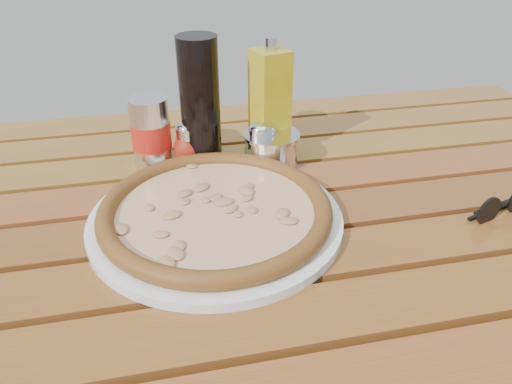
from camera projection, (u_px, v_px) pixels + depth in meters
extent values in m
cube|color=#3B1F0D|center=(453.00, 233.00, 1.38)|extent=(0.06, 0.06, 0.70)
cube|color=#3B1F0D|center=(259.00, 244.00, 0.76)|extent=(1.36, 0.86, 0.04)
cube|color=#542B0E|center=(297.00, 324.00, 0.57)|extent=(1.40, 0.09, 0.03)
cube|color=#532A0E|center=(276.00, 268.00, 0.65)|extent=(1.40, 0.09, 0.03)
cube|color=#4E260D|center=(259.00, 225.00, 0.74)|extent=(1.40, 0.09, 0.03)
cube|color=#5B2910|center=(246.00, 191.00, 0.82)|extent=(1.40, 0.09, 0.03)
cube|color=#5A360F|center=(235.00, 163.00, 0.91)|extent=(1.40, 0.09, 0.03)
cube|color=#5C3310|center=(226.00, 140.00, 0.99)|extent=(1.40, 0.09, 0.03)
cube|color=#5C3310|center=(218.00, 120.00, 1.08)|extent=(1.40, 0.09, 0.03)
cylinder|color=white|center=(216.00, 219.00, 0.71)|extent=(0.42, 0.42, 0.01)
cylinder|color=beige|center=(216.00, 212.00, 0.71)|extent=(0.31, 0.31, 0.01)
torus|color=black|center=(215.00, 209.00, 0.70)|extent=(0.33, 0.33, 0.03)
ellipsoid|color=#A82713|center=(189.00, 150.00, 0.85)|extent=(0.07, 0.07, 0.06)
cylinder|color=silver|center=(188.00, 132.00, 0.84)|extent=(0.05, 0.05, 0.02)
ellipsoid|color=silver|center=(187.00, 127.00, 0.83)|extent=(0.05, 0.05, 0.02)
ellipsoid|color=#323A17|center=(260.00, 151.00, 0.85)|extent=(0.07, 0.07, 0.06)
cylinder|color=white|center=(260.00, 133.00, 0.83)|extent=(0.05, 0.05, 0.02)
ellipsoid|color=silver|center=(260.00, 128.00, 0.83)|extent=(0.05, 0.05, 0.02)
cylinder|color=black|center=(200.00, 104.00, 0.82)|extent=(0.07, 0.07, 0.22)
cylinder|color=silver|center=(151.00, 132.00, 0.84)|extent=(0.09, 0.09, 0.12)
cylinder|color=red|center=(151.00, 135.00, 0.85)|extent=(0.09, 0.09, 0.04)
cube|color=#B49613|center=(270.00, 105.00, 0.85)|extent=(0.07, 0.07, 0.19)
cylinder|color=silver|center=(271.00, 44.00, 0.80)|extent=(0.02, 0.02, 0.02)
cylinder|color=silver|center=(271.00, 151.00, 0.86)|extent=(0.11, 0.11, 0.05)
cylinder|color=silver|center=(272.00, 135.00, 0.84)|extent=(0.12, 0.12, 0.01)
sphere|color=silver|center=(272.00, 131.00, 0.84)|extent=(0.02, 0.02, 0.01)
cylinder|color=black|center=(489.00, 211.00, 0.71)|extent=(0.04, 0.02, 0.04)
cube|color=black|center=(505.00, 203.00, 0.72)|extent=(0.02, 0.01, 0.00)
cube|color=black|center=(490.00, 211.00, 0.74)|extent=(0.09, 0.03, 0.00)
cube|color=black|center=(496.00, 206.00, 0.75)|extent=(0.09, 0.03, 0.00)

